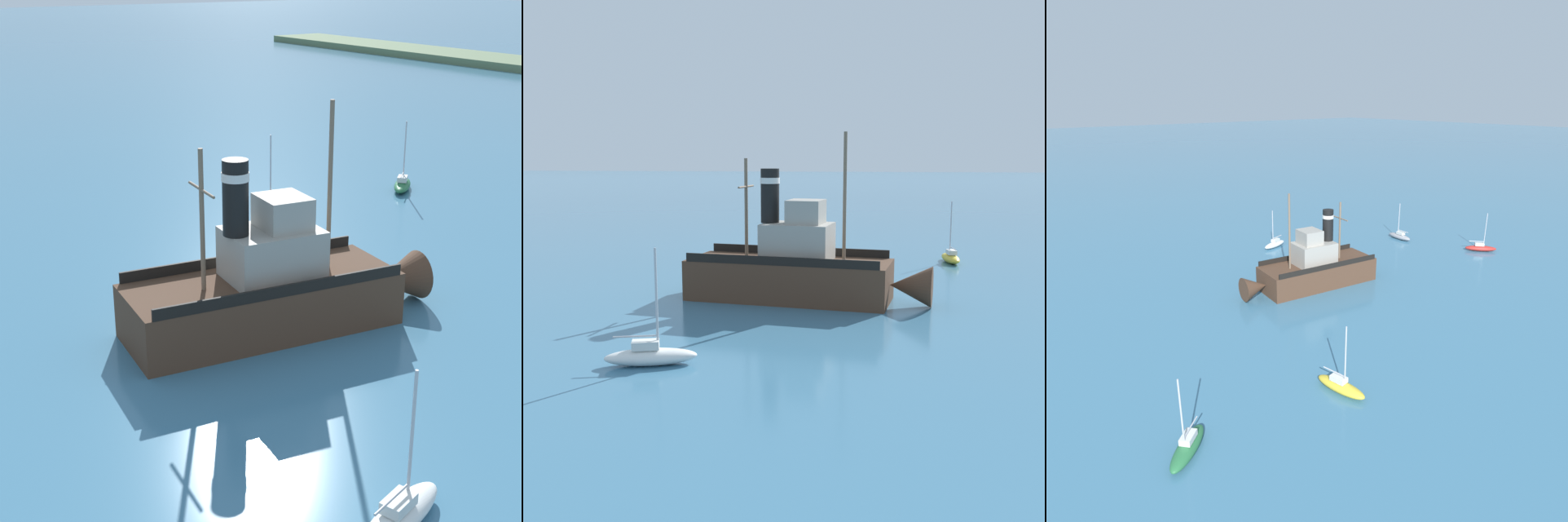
{
  "view_description": "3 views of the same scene",
  "coord_description": "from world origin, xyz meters",
  "views": [
    {
      "loc": [
        26.36,
        -17.55,
        15.12
      ],
      "look_at": [
        -2.47,
        1.44,
        2.37
      ],
      "focal_mm": 55.0,
      "sensor_mm": 36.0,
      "label": 1
    },
    {
      "loc": [
        37.69,
        5.47,
        8.61
      ],
      "look_at": [
        -1.96,
        -0.36,
        2.08
      ],
      "focal_mm": 45.0,
      "sensor_mm": 36.0,
      "label": 2
    },
    {
      "loc": [
        -34.64,
        29.57,
        18.46
      ],
      "look_at": [
        -0.83,
        1.86,
        3.03
      ],
      "focal_mm": 32.0,
      "sensor_mm": 36.0,
      "label": 3
    }
  ],
  "objects": [
    {
      "name": "ground_plane",
      "position": [
        0.0,
        0.0,
        0.0
      ],
      "size": [
        600.0,
        600.0,
        0.0
      ],
      "primitive_type": "plane",
      "color": "teal"
    },
    {
      "name": "sailboat_white",
      "position": [
        12.76,
        -3.78,
        0.43
      ],
      "size": [
        2.16,
        3.96,
        4.9
      ],
      "color": "white",
      "rests_on": "ground"
    },
    {
      "name": "sailboat_red",
      "position": [
        -5.18,
        -23.06,
        0.43
      ],
      "size": [
        3.59,
        3.33,
        4.9
      ],
      "color": "#B22823",
      "rests_on": "ground"
    },
    {
      "name": "sailboat_yellow",
      "position": [
        -15.75,
        11.21,
        0.43
      ],
      "size": [
        3.93,
        1.68,
        4.9
      ],
      "color": "gold",
      "rests_on": "ground"
    },
    {
      "name": "sailboat_grey",
      "position": [
        4.81,
        -19.22,
        0.43
      ],
      "size": [
        3.87,
        1.38,
        4.9
      ],
      "color": "gray",
      "rests_on": "ground"
    },
    {
      "name": "old_tugboat",
      "position": [
        -0.41,
        0.79,
        1.83
      ],
      "size": [
        5.92,
        14.72,
        9.9
      ],
      "color": "#4C3323",
      "rests_on": "ground"
    },
    {
      "name": "sailboat_green",
      "position": [
        -14.56,
        21.59,
        0.43
      ],
      "size": [
        3.33,
        3.59,
        4.9
      ],
      "color": "#286B3D",
      "rests_on": "ground"
    }
  ]
}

